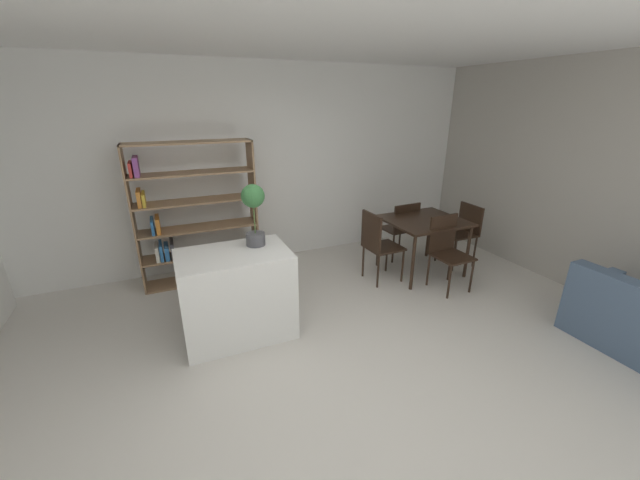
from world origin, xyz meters
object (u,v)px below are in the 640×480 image
object	(u,v)px
dining_chair_island_side	(377,242)
dining_chair_far	(402,225)
kitchen_island	(237,294)
dining_chair_window_side	(463,228)
open_bookshelf	(189,216)
dining_chair_near	(447,246)
potted_plant_on_island	(254,208)
dining_table	(424,225)

from	to	relation	value
dining_chair_island_side	dining_chair_far	xyz separation A→B (m)	(0.74, 0.50, -0.03)
kitchen_island	dining_chair_window_side	size ratio (longest dim) A/B	1.21
open_bookshelf	dining_chair_window_side	bearing A→B (deg)	-14.92
open_bookshelf	dining_chair_near	size ratio (longest dim) A/B	1.95
dining_chair_far	dining_chair_near	distance (m)	0.97
open_bookshelf	dining_chair_far	bearing A→B (deg)	-9.29
potted_plant_on_island	dining_chair_island_side	distance (m)	1.86
kitchen_island	dining_chair_far	xyz separation A→B (m)	(2.68, 0.96, 0.08)
dining_chair_window_side	dining_table	bearing A→B (deg)	-88.67
dining_chair_island_side	dining_chair_window_side	world-z (taller)	dining_chair_island_side
potted_plant_on_island	kitchen_island	bearing A→B (deg)	-154.33
dining_chair_far	dining_chair_near	size ratio (longest dim) A/B	0.94
kitchen_island	potted_plant_on_island	distance (m)	0.89
dining_chair_near	potted_plant_on_island	bearing A→B (deg)	175.27
kitchen_island	potted_plant_on_island	bearing A→B (deg)	25.67
kitchen_island	dining_table	world-z (taller)	kitchen_island
potted_plant_on_island	dining_table	world-z (taller)	potted_plant_on_island
potted_plant_on_island	dining_chair_window_side	xyz separation A→B (m)	(3.14, 0.33, -0.75)
open_bookshelf	dining_table	distance (m)	3.12
potted_plant_on_island	dining_chair_far	size ratio (longest dim) A/B	0.71
open_bookshelf	dining_chair_near	world-z (taller)	open_bookshelf
dining_table	dining_chair_island_side	distance (m)	0.75
dining_table	potted_plant_on_island	bearing A→B (deg)	-172.05
open_bookshelf	dining_chair_island_side	world-z (taller)	open_bookshelf
dining_chair_island_side	dining_chair_near	xyz separation A→B (m)	(0.73, -0.48, -0.01)
dining_chair_island_side	dining_chair_far	size ratio (longest dim) A/B	1.08
dining_table	dining_chair_island_side	size ratio (longest dim) A/B	1.07
open_bookshelf	dining_table	world-z (taller)	open_bookshelf
kitchen_island	dining_chair_far	bearing A→B (deg)	19.63
dining_table	dining_chair_near	world-z (taller)	dining_chair_near
dining_chair_island_side	kitchen_island	bearing A→B (deg)	101.40
kitchen_island	dining_chair_window_side	distance (m)	3.43
kitchen_island	open_bookshelf	world-z (taller)	open_bookshelf
kitchen_island	dining_chair_near	world-z (taller)	dining_chair_near
dining_chair_island_side	dining_table	bearing A→B (deg)	-91.64
kitchen_island	open_bookshelf	size ratio (longest dim) A/B	0.59
dining_chair_window_side	dining_chair_near	bearing A→B (deg)	-55.06
dining_table	dining_chair_island_side	world-z (taller)	dining_chair_island_side
potted_plant_on_island	dining_chair_window_side	world-z (taller)	potted_plant_on_island
dining_table	kitchen_island	bearing A→B (deg)	-170.19
dining_chair_near	kitchen_island	bearing A→B (deg)	178.29
dining_chair_near	dining_chair_window_side	bearing A→B (deg)	32.11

